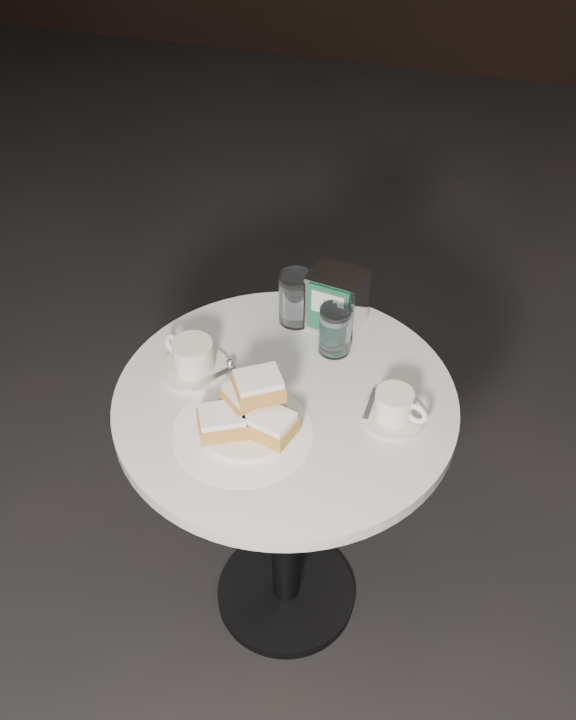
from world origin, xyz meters
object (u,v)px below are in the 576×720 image
Objects in this scene: cafe_table at (286,461)px; coffee_cup_left at (193,359)px; water_glass_right at (335,331)px; water_glass_left at (296,299)px; coffee_cup_right at (394,407)px; napkin_dispenser at (336,300)px; beignet_plate at (249,412)px.

coffee_cup_left reaches higher than cafe_table.
cafe_table is 6.73× the size of water_glass_right.
water_glass_left is 0.13m from water_glass_right.
water_glass_left is (-0.04, 0.24, 0.26)m from cafe_table.
coffee_cup_left is 0.27m from water_glass_left.
napkin_dispenser reaches higher than coffee_cup_right.
water_glass_right reaches higher than coffee_cup_right.
water_glass_right is at bearing 150.98° from coffee_cup_right.
beignet_plate is 1.52× the size of napkin_dispenser.
water_glass_left is at bearing 154.98° from coffee_cup_right.
cafe_table is 0.31m from water_glass_right.
water_glass_left is (-0.00, 0.34, 0.02)m from beignet_plate.
cafe_table is 3.57× the size of beignet_plate.
cafe_table is at bearing -110.25° from water_glass_right.
water_glass_left is (0.16, 0.22, 0.03)m from coffee_cup_left.
napkin_dispenser is (-0.02, 0.09, 0.02)m from water_glass_right.
coffee_cup_right is at bearing -42.38° from water_glass_left.
cafe_table is at bearing -90.65° from napkin_dispenser.
water_glass_right is (0.11, 0.27, 0.01)m from beignet_plate.
coffee_cup_left is (-0.16, 0.12, -0.01)m from beignet_plate.
coffee_cup_left is (-0.21, 0.03, 0.23)m from cafe_table.
napkin_dispenser is (0.04, 0.25, 0.27)m from cafe_table.
napkin_dispenser is (0.25, 0.23, 0.04)m from coffee_cup_left.
coffee_cup_left is at bearing 142.55° from beignet_plate.
coffee_cup_right is at bearing 19.21° from coffee_cup_left.
coffee_cup_right is 0.36m from water_glass_left.
napkin_dispenser is at bearing 64.58° from coffee_cup_left.
water_glass_left is at bearing 90.03° from beignet_plate.
water_glass_left is 0.09m from napkin_dispenser.
beignet_plate is at bearing -94.87° from napkin_dispenser.
coffee_cup_right is at bearing -45.75° from napkin_dispenser.
beignet_plate is 0.34m from water_glass_left.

